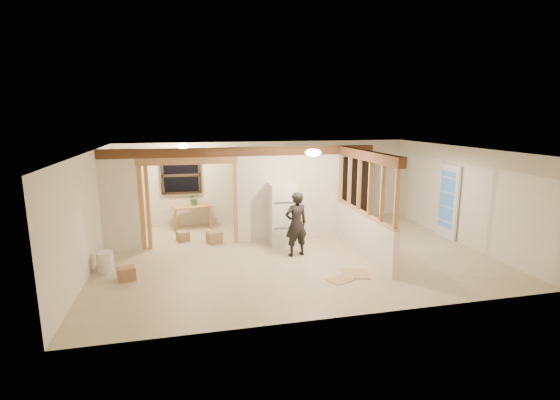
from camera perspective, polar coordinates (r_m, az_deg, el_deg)
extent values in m
cube|color=beige|center=(9.90, 1.90, -7.55)|extent=(9.00, 6.50, 0.01)
cube|color=white|center=(9.38, 2.00, 7.06)|extent=(9.00, 6.50, 0.01)
cube|color=silver|center=(12.68, -1.83, 2.57)|extent=(9.00, 0.01, 2.50)
cube|color=silver|center=(6.58, 9.28, -6.22)|extent=(9.00, 0.01, 2.50)
cube|color=silver|center=(9.49, -25.35, -1.67)|extent=(0.01, 6.50, 2.50)
cube|color=silver|center=(11.55, 24.06, 0.66)|extent=(0.01, 6.50, 2.50)
cube|color=silver|center=(10.56, -21.63, -0.10)|extent=(0.90, 0.12, 2.50)
cube|color=silver|center=(10.75, 1.34, 0.93)|extent=(2.80, 0.12, 2.50)
cube|color=tan|center=(10.46, -12.61, -0.50)|extent=(2.46, 0.14, 2.20)
cube|color=brown|center=(10.37, -5.12, 6.79)|extent=(7.00, 0.18, 0.22)
cube|color=brown|center=(9.56, 11.98, 6.18)|extent=(0.18, 3.30, 0.22)
cube|color=silver|center=(9.91, 11.53, -4.70)|extent=(0.12, 3.20, 1.00)
cube|color=tan|center=(9.65, 11.81, 1.92)|extent=(0.14, 3.20, 1.32)
cube|color=black|center=(12.32, -13.73, 3.39)|extent=(1.12, 0.10, 1.10)
cube|color=white|center=(11.87, 22.51, -0.18)|extent=(0.12, 0.86, 2.00)
ellipsoid|color=#FFEABF|center=(8.99, 4.69, 6.69)|extent=(0.36, 0.36, 0.16)
ellipsoid|color=#FFEABF|center=(11.36, -13.49, 7.45)|extent=(0.32, 0.32, 0.14)
ellipsoid|color=#FFD88C|center=(10.70, -10.74, 5.71)|extent=(0.07, 0.07, 0.07)
cube|color=silver|center=(10.42, 0.31, -1.98)|extent=(0.65, 0.64, 1.59)
imported|color=#2D2A29|center=(9.55, 2.28, -3.39)|extent=(0.63, 0.48, 1.55)
cube|color=tan|center=(12.26, -12.12, -2.33)|extent=(1.18, 0.76, 0.69)
imported|color=#2F6529|center=(12.22, -12.00, 0.18)|extent=(0.43, 0.40, 0.38)
cylinder|color=#A31513|center=(11.75, -21.31, -3.59)|extent=(0.63, 0.63, 0.64)
cube|color=black|center=(13.36, 10.67, 1.69)|extent=(0.98, 0.33, 1.97)
cylinder|color=silver|center=(9.49, -23.37, -7.98)|extent=(0.38, 0.38, 0.43)
cube|color=#A0724D|center=(10.77, -9.21, -5.22)|extent=(0.43, 0.40, 0.31)
cube|color=#A0724D|center=(11.13, -13.50, -4.95)|extent=(0.37, 0.37, 0.26)
cube|color=#A0724D|center=(8.89, -20.81, -9.67)|extent=(0.40, 0.36, 0.27)
cube|color=tan|center=(8.80, 10.58, -10.16)|extent=(0.67, 0.67, 0.02)
cube|color=tan|center=(8.46, 8.47, -11.04)|extent=(0.58, 0.52, 0.01)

